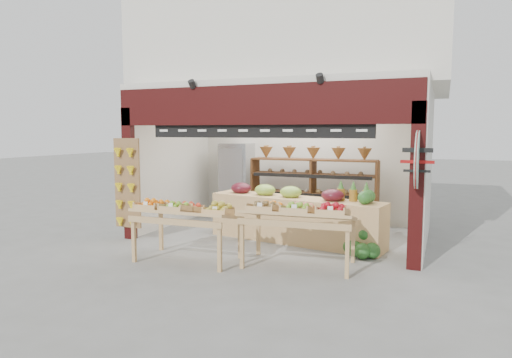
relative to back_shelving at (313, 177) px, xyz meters
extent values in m
plane|color=slate|center=(-0.36, -1.57, -1.13)|extent=(60.00, 60.00, 0.00)
cube|color=silver|center=(-0.36, 0.72, 0.37)|extent=(5.76, 0.18, 3.00)
cube|color=silver|center=(-3.15, -0.97, 0.37)|extent=(0.18, 3.38, 3.00)
cube|color=silver|center=(2.43, -0.97, 0.37)|extent=(0.18, 3.38, 3.00)
cube|color=silver|center=(-0.36, -0.97, 1.93)|extent=(5.76, 3.38, 0.12)
cube|color=silver|center=(-0.36, 0.13, 3.07)|extent=(6.36, 4.60, 2.40)
cube|color=black|center=(-0.36, -2.62, 1.52)|extent=(5.70, 0.14, 0.70)
cube|color=black|center=(-3.11, -2.62, 0.19)|extent=(0.22, 0.14, 2.65)
cube|color=black|center=(2.39, -2.62, 0.19)|extent=(0.22, 0.14, 2.65)
cube|color=black|center=(-0.36, -2.59, 1.07)|extent=(4.20, 0.05, 0.26)
cylinder|color=white|center=(-0.26, -2.52, 1.32)|extent=(0.34, 0.05, 0.34)
cube|color=#885F3D|center=(-3.09, -2.71, 0.02)|extent=(0.60, 0.04, 1.80)
cylinder|color=#ADD9C1|center=(2.39, -2.71, 0.62)|extent=(0.04, 0.90, 0.90)
cylinder|color=maroon|center=(2.39, -2.74, 0.62)|extent=(0.01, 0.92, 0.92)
cube|color=brown|center=(-1.44, 0.00, -0.36)|extent=(0.05, 0.48, 1.54)
cube|color=brown|center=(0.00, 0.00, -0.36)|extent=(0.05, 0.48, 1.54)
cube|color=brown|center=(1.44, 0.00, -0.36)|extent=(0.05, 0.48, 1.54)
cube|color=brown|center=(0.00, 0.00, -0.80)|extent=(2.89, 0.48, 0.04)
cube|color=brown|center=(0.00, 0.00, -0.36)|extent=(2.89, 0.48, 0.04)
cube|color=brown|center=(0.00, 0.00, 0.07)|extent=(2.89, 0.48, 0.04)
cube|color=brown|center=(0.00, 0.00, 0.41)|extent=(2.89, 0.48, 0.04)
cone|color=brown|center=(-1.15, 0.00, 0.55)|extent=(0.32, 0.32, 0.28)
cone|color=brown|center=(-0.58, 0.00, 0.55)|extent=(0.32, 0.32, 0.28)
cone|color=brown|center=(0.00, 0.00, 0.55)|extent=(0.32, 0.32, 0.28)
cone|color=brown|center=(0.58, 0.00, 0.55)|extent=(0.32, 0.32, 0.28)
cone|color=brown|center=(1.15, 0.00, 0.55)|extent=(0.32, 0.32, 0.28)
cube|color=#A8ABAF|center=(-2.05, 0.26, -0.19)|extent=(0.78, 0.78, 1.88)
cube|color=silver|center=(-1.71, -1.08, -0.97)|extent=(0.41, 0.32, 0.33)
cube|color=silver|center=(-1.66, -1.08, -0.67)|extent=(0.37, 0.30, 0.27)
cube|color=#16521C|center=(-1.15, -1.13, -1.00)|extent=(0.39, 0.30, 0.27)
cube|color=silver|center=(-1.18, -0.73, -1.01)|extent=(0.35, 0.28, 0.25)
cube|color=tan|center=(0.09, -1.62, -0.69)|extent=(3.62, 1.28, 0.89)
ellipsoid|color=#59141E|center=(-1.18, -1.41, -0.14)|extent=(0.43, 0.40, 0.24)
ellipsoid|color=#8CB23F|center=(-0.59, -1.51, -0.14)|extent=(0.43, 0.40, 0.24)
ellipsoid|color=#8CB23F|center=(-0.01, -1.61, -0.14)|extent=(0.43, 0.40, 0.24)
ellipsoid|color=#59141E|center=(0.87, -1.76, -0.14)|extent=(0.43, 0.40, 0.24)
cylinder|color=olive|center=(0.99, -1.63, -0.13)|extent=(0.15, 0.15, 0.22)
cylinder|color=olive|center=(1.23, -1.67, -0.13)|extent=(0.15, 0.15, 0.22)
cylinder|color=olive|center=(1.48, -1.71, -0.13)|extent=(0.15, 0.15, 0.22)
cube|color=tan|center=(-1.20, -3.55, -0.34)|extent=(1.73, 1.01, 0.25)
cube|color=tan|center=(-1.97, -4.00, -0.79)|extent=(0.06, 0.06, 0.70)
cube|color=tan|center=(-0.40, -3.94, -0.79)|extent=(0.06, 0.06, 0.70)
cube|color=tan|center=(-2.00, -3.16, -0.79)|extent=(0.06, 0.06, 0.70)
cube|color=tan|center=(-0.43, -3.10, -0.79)|extent=(0.06, 0.06, 0.70)
cube|color=tan|center=(0.63, -3.13, -0.30)|extent=(1.85, 1.14, 0.26)
cube|color=tan|center=(-0.15, -3.64, -0.77)|extent=(0.06, 0.06, 0.73)
cube|color=tan|center=(1.50, -3.49, -0.77)|extent=(0.06, 0.06, 0.73)
cube|color=tan|center=(-0.23, -2.76, -0.77)|extent=(0.06, 0.06, 0.73)
cube|color=tan|center=(1.42, -2.62, -0.77)|extent=(0.06, 0.06, 0.73)
sphere|color=#1D501A|center=(1.39, -2.26, -0.99)|extent=(0.28, 0.28, 0.28)
sphere|color=#1D501A|center=(1.69, -2.26, -0.99)|extent=(0.28, 0.28, 0.28)
sphere|color=#1D501A|center=(1.39, -1.96, -0.99)|extent=(0.28, 0.28, 0.28)
sphere|color=#1D501A|center=(1.69, -1.96, -0.99)|extent=(0.28, 0.28, 0.28)
sphere|color=#1D501A|center=(1.54, -2.11, -0.74)|extent=(0.28, 0.28, 0.28)
sphere|color=#1D501A|center=(1.54, -2.36, -0.99)|extent=(0.28, 0.28, 0.28)
sphere|color=#1D501A|center=(1.29, -2.11, -0.99)|extent=(0.28, 0.28, 0.28)
camera|label=1|loc=(2.77, -10.12, 1.06)|focal=32.00mm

